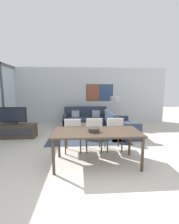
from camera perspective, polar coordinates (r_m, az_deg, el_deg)
ground_plane at (r=2.95m, az=4.81°, el=-26.69°), size 24.00×24.00×0.00m
wall_back at (r=7.70m, az=-0.77°, el=6.27°), size 8.12×0.09×2.80m
area_rug at (r=5.64m, az=-0.74°, el=-9.01°), size 2.75×2.10×0.01m
tv_console at (r=6.02m, az=-27.35°, el=-6.47°), size 1.65×0.45×0.49m
television at (r=5.91m, az=-27.70°, el=-1.35°), size 1.05×0.20×0.61m
sofa_main at (r=7.02m, az=-1.38°, el=-3.20°), size 2.04×0.99×0.89m
sofa_side at (r=5.78m, az=10.97°, el=-5.90°), size 0.99×1.57×0.89m
coffee_table at (r=5.56m, az=-0.75°, el=-6.03°), size 0.94×0.94×0.41m
dining_table at (r=3.42m, az=2.75°, el=-8.38°), size 1.94×0.93×0.78m
dining_chair_left at (r=4.09m, az=-6.29°, el=-8.11°), size 0.46×0.46×0.95m
dining_chair_centre at (r=4.14m, az=1.63°, el=-7.85°), size 0.46×0.46×0.95m
dining_chair_right at (r=4.23m, az=9.33°, el=-7.61°), size 0.46×0.46×0.95m
fruit_bowl at (r=3.31m, az=1.61°, el=-6.75°), size 0.26×0.26×0.09m
floor_lamp at (r=6.95m, az=9.66°, el=4.41°), size 0.43×0.43×1.40m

